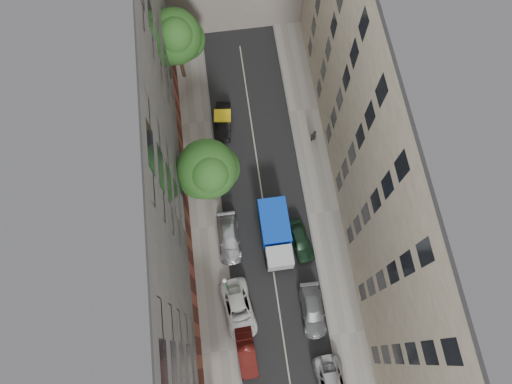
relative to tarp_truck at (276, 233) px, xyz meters
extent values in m
plane|color=#4C4C49|center=(-0.60, 1.83, -1.56)|extent=(120.00, 120.00, 0.00)
cube|color=black|center=(-0.60, 1.83, -1.55)|extent=(8.00, 44.00, 0.02)
cube|color=gray|center=(-6.10, 1.83, -1.49)|extent=(3.00, 44.00, 0.15)
cube|color=gray|center=(4.90, 1.83, -1.49)|extent=(3.00, 44.00, 0.15)
cube|color=#484643|center=(-11.60, 1.83, 8.44)|extent=(8.00, 44.00, 20.00)
cube|color=beige|center=(10.40, 1.83, 8.44)|extent=(8.00, 44.00, 20.00)
cube|color=black|center=(0.00, -0.11, -0.94)|extent=(2.38, 6.12, 0.34)
cube|color=silver|center=(0.00, -2.27, 0.08)|extent=(2.27, 1.81, 1.93)
cube|color=#0D4DFF|center=(0.00, 0.91, 0.25)|extent=(2.50, 4.08, 2.04)
cylinder|color=black|center=(-1.08, -2.27, -1.08)|extent=(0.32, 0.95, 0.95)
cylinder|color=black|center=(1.08, -2.27, -1.08)|extent=(0.32, 0.95, 0.95)
cylinder|color=black|center=(-1.08, 1.70, -1.08)|extent=(0.32, 0.95, 0.95)
cylinder|color=black|center=(1.08, 1.70, -1.08)|extent=(0.32, 0.95, 0.95)
imported|color=#48110E|center=(-3.85, -9.57, -0.87)|extent=(1.62, 4.22, 1.37)
imported|color=silver|center=(-4.08, -5.97, -0.83)|extent=(3.02, 5.49, 1.46)
imported|color=#B7B8BC|center=(-4.20, 0.31, -0.87)|extent=(1.96, 4.77, 1.38)
imported|color=black|center=(-4.19, 7.23, -0.93)|extent=(1.94, 3.88, 1.27)
imported|color=black|center=(-3.40, 12.32, -0.86)|extent=(1.97, 4.38, 1.39)
imported|color=slate|center=(2.20, -6.97, -0.88)|extent=(1.99, 4.70, 1.36)
imported|color=black|center=(2.20, -0.77, -0.86)|extent=(2.32, 4.31, 1.39)
cylinder|color=#382619|center=(-5.20, 5.13, -0.04)|extent=(0.36, 0.36, 2.74)
cylinder|color=#382619|center=(-5.20, 5.13, 2.30)|extent=(0.24, 0.24, 1.95)
sphere|color=#26521B|center=(-5.20, 5.13, 4.22)|extent=(5.14, 5.14, 5.14)
sphere|color=#26521B|center=(-4.30, 5.53, 3.28)|extent=(3.85, 3.85, 3.85)
sphere|color=#26521B|center=(-5.90, 4.63, 3.67)|extent=(3.60, 3.60, 3.60)
sphere|color=#26521B|center=(-5.00, 4.33, 5.23)|extent=(3.34, 3.34, 3.34)
cylinder|color=#382619|center=(-6.88, 18.54, 0.10)|extent=(0.36, 0.36, 3.02)
cylinder|color=#382619|center=(-6.88, 18.54, 2.68)|extent=(0.24, 0.24, 2.16)
sphere|color=#26521B|center=(-6.88, 18.54, 4.80)|extent=(5.15, 5.15, 5.15)
sphere|color=#26521B|center=(-5.98, 18.94, 3.76)|extent=(3.87, 3.87, 3.87)
sphere|color=#26521B|center=(-7.58, 18.04, 4.19)|extent=(3.61, 3.61, 3.61)
sphere|color=#26521B|center=(-6.68, 17.74, 5.92)|extent=(3.35, 3.35, 3.35)
cylinder|color=#1B5F2C|center=(-4.80, -4.29, 1.38)|extent=(0.14, 0.14, 5.57)
sphere|color=silver|center=(-4.80, -4.29, 4.25)|extent=(0.36, 0.36, 0.36)
imported|color=black|center=(5.18, 9.33, -0.50)|extent=(0.78, 0.65, 1.81)
camera|label=1|loc=(-3.15, -10.24, 39.29)|focal=32.00mm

